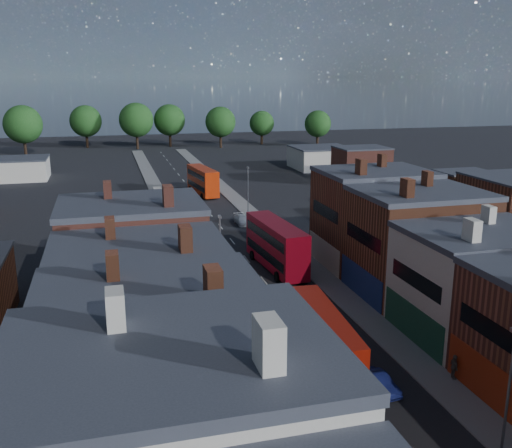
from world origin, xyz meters
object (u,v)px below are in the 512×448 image
bus_0 (322,344)px  car_3 (242,220)px  ped_3 (454,367)px  car_1 (380,383)px  bus_2 (203,180)px  bus_1 (276,244)px  car_2 (232,283)px

bus_0 → car_3: 45.59m
car_3 → ped_3: size_ratio=2.51×
car_1 → car_3: car_3 is taller
bus_2 → car_3: bearing=-92.7°
bus_2 → bus_0: bearing=-100.0°
bus_2 → car_1: size_ratio=3.21×
bus_2 → bus_1: bearing=-96.4°
ped_3 → car_1: bearing=100.2°
car_2 → car_3: (7.27, 25.79, 0.10)m
bus_2 → car_2: bus_2 is taller
car_1 → ped_3: bearing=-8.3°
bus_2 → ped_3: size_ratio=6.44×
car_1 → bus_0: bearing=132.5°
car_3 → ped_3: ped_3 is taller
bus_0 → bus_1: bus_1 is taller
bus_2 → car_1: 71.53m
bus_0 → ped_3: bearing=-13.0°
bus_0 → car_2: (-2.30, 19.48, -2.12)m
car_1 → ped_3: (5.87, -0.07, 0.43)m
bus_0 → bus_1: 24.60m
car_2 → car_3: car_3 is taller
car_3 → ped_3: bearing=-86.5°
bus_2 → ped_3: 71.86m
bus_0 → bus_1: (3.90, 24.29, 0.24)m
car_2 → ped_3: size_ratio=2.25×
car_3 → ped_3: 48.30m
bus_1 → bus_2: (-0.90, 44.43, -0.21)m
ped_3 → bus_1: bearing=21.9°
bus_0 → car_1: bus_0 is taller
bus_1 → car_3: (1.08, 20.98, -2.27)m
bus_1 → ped_3: 27.71m
ped_3 → bus_2: bearing=15.8°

